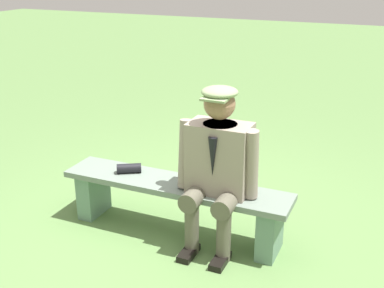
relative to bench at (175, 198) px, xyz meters
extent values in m
plane|color=#597D43|center=(0.00, 0.00, -0.31)|extent=(30.00, 30.00, 0.00)
cube|color=slate|center=(0.00, 0.00, 0.12)|extent=(1.89, 0.38, 0.05)
cube|color=slate|center=(-0.79, 0.00, -0.11)|extent=(0.14, 0.32, 0.40)
cube|color=slate|center=(0.79, 0.00, -0.11)|extent=(0.14, 0.32, 0.40)
cube|color=gray|center=(-0.37, 0.00, 0.41)|extent=(0.47, 0.27, 0.54)
cylinder|color=#1E2338|center=(-0.37, 0.00, 0.65)|extent=(0.26, 0.26, 0.06)
cone|color=black|center=(-0.37, 0.14, 0.47)|extent=(0.07, 0.07, 0.30)
sphere|color=#8C664C|center=(-0.37, 0.02, 0.84)|extent=(0.23, 0.23, 0.23)
ellipsoid|color=gray|center=(-0.37, 0.02, 0.93)|extent=(0.27, 0.27, 0.08)
cube|color=gray|center=(-0.37, 0.12, 0.90)|extent=(0.18, 0.10, 0.02)
cylinder|color=#585545|center=(-0.50, 0.11, 0.14)|extent=(0.15, 0.40, 0.15)
cylinder|color=#585545|center=(-0.50, 0.22, -0.08)|extent=(0.11, 0.11, 0.45)
cube|color=black|center=(-0.50, 0.28, -0.29)|extent=(0.10, 0.24, 0.05)
cylinder|color=gray|center=(-0.64, 0.04, 0.42)|extent=(0.10, 0.14, 0.54)
cylinder|color=#585545|center=(-0.25, 0.11, 0.14)|extent=(0.15, 0.40, 0.15)
cylinder|color=#585545|center=(-0.25, 0.22, -0.08)|extent=(0.11, 0.11, 0.45)
cube|color=black|center=(-0.25, 0.28, -0.29)|extent=(0.10, 0.24, 0.05)
cylinder|color=gray|center=(-0.11, 0.04, 0.42)|extent=(0.10, 0.16, 0.54)
cylinder|color=black|center=(0.43, -0.02, 0.18)|extent=(0.21, 0.17, 0.08)
camera|label=1|loc=(-1.55, 3.19, 1.81)|focal=45.77mm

